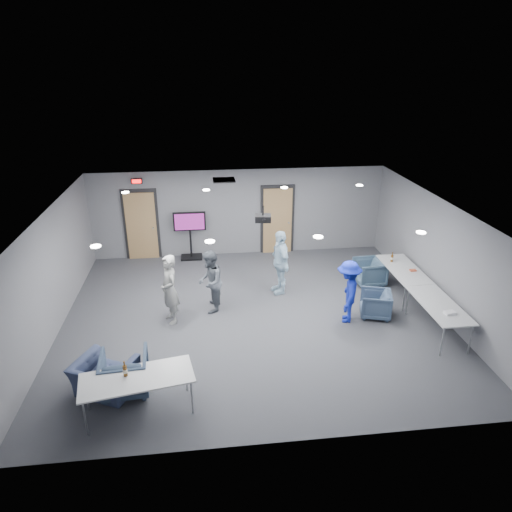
{
  "coord_description": "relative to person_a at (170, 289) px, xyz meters",
  "views": [
    {
      "loc": [
        -1.07,
        -9.51,
        5.68
      ],
      "look_at": [
        0.16,
        0.88,
        1.2
      ],
      "focal_mm": 32.0,
      "sensor_mm": 36.0,
      "label": 1
    }
  ],
  "objects": [
    {
      "name": "ceiling",
      "position": [
        1.95,
        -0.02,
        1.87
      ],
      "size": [
        9.0,
        9.0,
        0.0
      ],
      "primitive_type": "plane",
      "rotation": [
        3.14,
        0.0,
        0.0
      ],
      "color": "white",
      "rests_on": "wall_back"
    },
    {
      "name": "door_right",
      "position": [
        3.15,
        3.93,
        0.23
      ],
      "size": [
        1.06,
        0.17,
        2.24
      ],
      "color": "black",
      "rests_on": "wall_back"
    },
    {
      "name": "wrapper",
      "position": [
        5.97,
        -1.64,
        -0.08
      ],
      "size": [
        0.24,
        0.18,
        0.05
      ],
      "primitive_type": "cube",
      "rotation": [
        0.0,
        0.0,
        0.12
      ],
      "color": "white",
      "rests_on": "table_right_b"
    },
    {
      "name": "table_right_b",
      "position": [
        5.95,
        -1.22,
        -0.15
      ],
      "size": [
        0.78,
        1.87,
        0.73
      ],
      "rotation": [
        0.0,
        0.0,
        1.57
      ],
      "color": "silver",
      "rests_on": "floor"
    },
    {
      "name": "snack_box",
      "position": [
        6.12,
        0.51,
        -0.09
      ],
      "size": [
        0.16,
        0.11,
        0.04
      ],
      "primitive_type": "cube",
      "rotation": [
        0.0,
        0.0,
        0.01
      ],
      "color": "#B84B2E",
      "rests_on": "table_right_a"
    },
    {
      "name": "person_a",
      "position": [
        0.0,
        0.0,
        0.0
      ],
      "size": [
        0.6,
        0.72,
        1.67
      ],
      "primitive_type": "imported",
      "rotation": [
        0.0,
        0.0,
        -1.17
      ],
      "color": "gray",
      "rests_on": "floor"
    },
    {
      "name": "tv_stand",
      "position": [
        0.42,
        3.72,
        0.02
      ],
      "size": [
        0.98,
        0.47,
        1.5
      ],
      "color": "black",
      "rests_on": "floor"
    },
    {
      "name": "chair_right_a",
      "position": [
        5.3,
        1.35,
        -0.48
      ],
      "size": [
        0.82,
        0.8,
        0.71
      ],
      "primitive_type": "imported",
      "rotation": [
        0.0,
        0.0,
        -1.52
      ],
      "color": "#3A5065",
      "rests_on": "floor"
    },
    {
      "name": "wall_back",
      "position": [
        1.95,
        3.98,
        0.52
      ],
      "size": [
        9.0,
        0.02,
        2.7
      ],
      "primitive_type": "cube",
      "color": "slate",
      "rests_on": "floor"
    },
    {
      "name": "hvac_diffuser",
      "position": [
        1.45,
        2.78,
        1.85
      ],
      "size": [
        0.6,
        0.6,
        0.03
      ],
      "primitive_type": "cube",
      "color": "black",
      "rests_on": "ceiling"
    },
    {
      "name": "table_right_a",
      "position": [
        5.95,
        0.68,
        -0.15
      ],
      "size": [
        0.79,
        1.91,
        0.73
      ],
      "rotation": [
        0.0,
        0.0,
        1.57
      ],
      "color": "silver",
      "rests_on": "floor"
    },
    {
      "name": "door_left",
      "position": [
        -1.05,
        3.93,
        0.23
      ],
      "size": [
        1.06,
        0.17,
        2.24
      ],
      "color": "black",
      "rests_on": "wall_back"
    },
    {
      "name": "bottle_right",
      "position": [
        5.81,
        1.15,
        -0.0
      ],
      "size": [
        0.07,
        0.07,
        0.28
      ],
      "color": "#57340F",
      "rests_on": "table_right_a"
    },
    {
      "name": "chair_front_b",
      "position": [
        -1.08,
        -2.42,
        -0.5
      ],
      "size": [
        1.31,
        1.25,
        0.67
      ],
      "primitive_type": "imported",
      "rotation": [
        0.0,
        0.0,
        2.69
      ],
      "color": "#384261",
      "rests_on": "floor"
    },
    {
      "name": "exit_sign",
      "position": [
        -1.05,
        3.91,
        1.62
      ],
      "size": [
        0.32,
        0.08,
        0.16
      ],
      "color": "black",
      "rests_on": "wall_back"
    },
    {
      "name": "wall_front",
      "position": [
        1.95,
        -4.02,
        0.52
      ],
      "size": [
        9.0,
        0.02,
        2.7
      ],
      "primitive_type": "cube",
      "color": "slate",
      "rests_on": "floor"
    },
    {
      "name": "bottle_front",
      "position": [
        -0.58,
        -2.96,
        0.0
      ],
      "size": [
        0.08,
        0.08,
        0.29
      ],
      "color": "#57340F",
      "rests_on": "table_front_left"
    },
    {
      "name": "person_d",
      "position": [
        4.11,
        -0.46,
        -0.08
      ],
      "size": [
        0.84,
        1.11,
        1.51
      ],
      "primitive_type": "imported",
      "rotation": [
        0.0,
        0.0,
        -1.89
      ],
      "color": "#1928A4",
      "rests_on": "floor"
    },
    {
      "name": "table_front_left",
      "position": [
        -0.39,
        -3.02,
        -0.15
      ],
      "size": [
        2.01,
        1.12,
        0.73
      ],
      "rotation": [
        0.0,
        0.0,
        0.18
      ],
      "color": "silver",
      "rests_on": "floor"
    },
    {
      "name": "chair_front_a",
      "position": [
        -0.71,
        -2.42,
        -0.44
      ],
      "size": [
        0.9,
        0.92,
        0.79
      ],
      "primitive_type": "imported",
      "rotation": [
        0.0,
        0.0,
        3.22
      ],
      "color": "#36465E",
      "rests_on": "floor"
    },
    {
      "name": "wall_right",
      "position": [
        6.45,
        -0.02,
        0.52
      ],
      "size": [
        0.02,
        8.0,
        2.7
      ],
      "primitive_type": "cube",
      "color": "slate",
      "rests_on": "floor"
    },
    {
      "name": "person_c",
      "position": [
        2.78,
        1.18,
        0.03
      ],
      "size": [
        0.59,
        1.07,
        1.73
      ],
      "primitive_type": "imported",
      "rotation": [
        0.0,
        0.0,
        -1.39
      ],
      "color": "silver",
      "rests_on": "floor"
    },
    {
      "name": "projector",
      "position": [
        2.2,
        0.23,
        1.57
      ],
      "size": [
        0.4,
        0.37,
        0.36
      ],
      "rotation": [
        0.0,
        0.0,
        -0.13
      ],
      "color": "black",
      "rests_on": "ceiling"
    },
    {
      "name": "downlights",
      "position": [
        1.95,
        -0.02,
        1.85
      ],
      "size": [
        6.18,
        3.78,
        0.02
      ],
      "color": "white",
      "rests_on": "ceiling"
    },
    {
      "name": "floor",
      "position": [
        1.95,
        -0.02,
        -0.83
      ],
      "size": [
        9.0,
        9.0,
        0.0
      ],
      "primitive_type": "plane",
      "color": "#37393E",
      "rests_on": "ground"
    },
    {
      "name": "chair_right_b",
      "position": [
        4.85,
        -0.34,
        -0.51
      ],
      "size": [
        0.87,
        0.86,
        0.64
      ],
      "primitive_type": "imported",
      "rotation": [
        0.0,
        0.0,
        -1.86
      ],
      "color": "#3C4E68",
      "rests_on": "floor"
    },
    {
      "name": "wall_left",
      "position": [
        -2.55,
        -0.02,
        0.52
      ],
      "size": [
        0.02,
        8.0,
        2.7
      ],
      "primitive_type": "cube",
      "color": "slate",
      "rests_on": "floor"
    },
    {
      "name": "person_b",
      "position": [
        0.94,
        0.4,
        -0.05
      ],
      "size": [
        0.69,
        0.84,
        1.56
      ],
      "primitive_type": "imported",
      "rotation": [
        0.0,
        0.0,
        -1.71
      ],
      "color": "#515862",
      "rests_on": "floor"
    }
  ]
}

